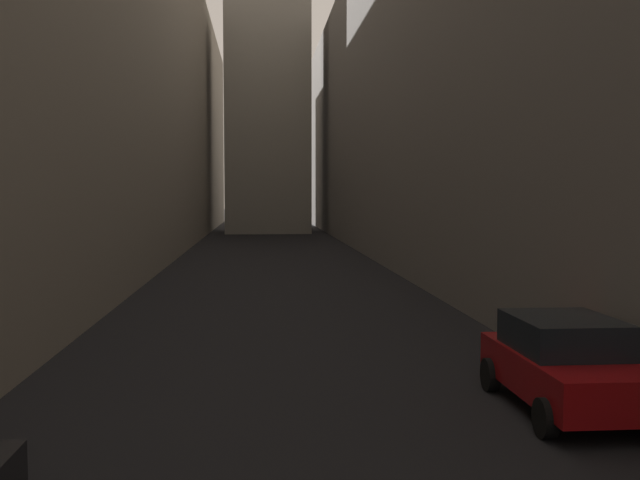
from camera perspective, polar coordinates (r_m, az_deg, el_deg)
The scene contains 4 objects.
ground_plane at distance 43.07m, azimuth -3.61°, elevation -1.33°, with size 264.00×264.00×0.00m, color black.
building_block_left at distance 46.82m, azimuth -19.23°, elevation 11.68°, with size 13.54×108.00×20.87m, color gray.
building_block_right at distance 47.14m, azimuth 11.56°, elevation 10.97°, with size 13.37×108.00×19.61m, color slate.
parked_car_right_third at distance 13.43m, azimuth 18.47°, elevation -9.00°, with size 2.01×3.95×1.59m.
Camera 1 is at (-0.81, 5.10, 3.71)m, focal length 41.40 mm.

